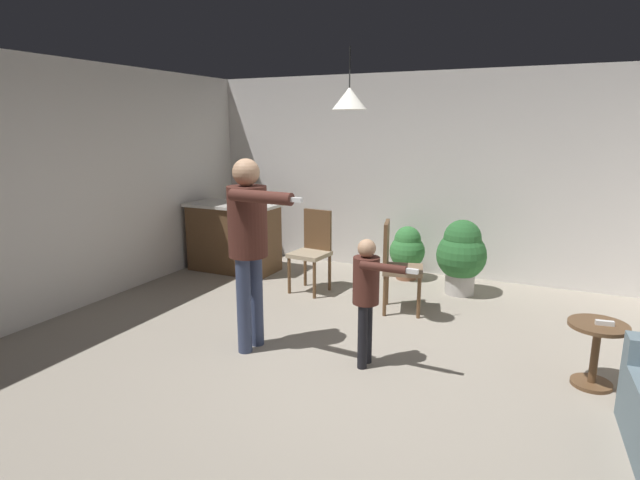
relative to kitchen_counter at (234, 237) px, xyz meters
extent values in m
plane|color=#9E9384|center=(2.45, -2.16, -0.48)|extent=(7.68, 7.68, 0.00)
cube|color=silver|center=(2.45, 1.04, 0.87)|extent=(6.40, 0.10, 2.70)
cube|color=silver|center=(-0.75, -2.16, 0.87)|extent=(0.10, 6.40, 2.70)
cylinder|color=brown|center=(4.68, -2.05, -0.45)|extent=(0.05, 0.05, 0.06)
cube|color=brown|center=(0.00, 0.00, -0.02)|extent=(1.20, 0.60, 0.91)
cube|color=beige|center=(0.00, 0.00, 0.45)|extent=(1.26, 0.66, 0.04)
cylinder|color=brown|center=(4.44, -1.59, 0.03)|extent=(0.44, 0.44, 0.03)
cylinder|color=brown|center=(4.44, -1.59, -0.23)|extent=(0.06, 0.06, 0.49)
cylinder|color=brown|center=(4.44, -1.59, -0.46)|extent=(0.31, 0.31, 0.03)
cylinder|color=#384260|center=(1.63, -2.03, -0.04)|extent=(0.13, 0.13, 0.88)
cylinder|color=#384260|center=(1.62, -2.22, -0.04)|extent=(0.13, 0.13, 0.88)
cylinder|color=#4C261E|center=(1.62, -2.13, 0.71)|extent=(0.35, 0.35, 0.62)
sphere|color=tan|center=(1.62, -2.13, 1.14)|extent=(0.24, 0.24, 0.24)
cylinder|color=#4C261E|center=(1.64, -1.93, 0.68)|extent=(0.10, 0.10, 0.58)
cylinder|color=#4C261E|center=(1.90, -2.35, 0.97)|extent=(0.59, 0.15, 0.10)
cube|color=white|center=(2.22, -2.37, 0.97)|extent=(0.13, 0.05, 0.04)
cylinder|color=black|center=(2.69, -1.95, -0.20)|extent=(0.08, 0.08, 0.56)
cylinder|color=black|center=(2.69, -2.07, -0.20)|extent=(0.08, 0.08, 0.56)
cylinder|color=#4C261E|center=(2.69, -2.01, 0.28)|extent=(0.22, 0.22, 0.40)
sphere|color=tan|center=(2.69, -2.01, 0.55)|extent=(0.15, 0.15, 0.15)
cylinder|color=#4C261E|center=(2.69, -1.88, 0.26)|extent=(0.07, 0.07, 0.37)
cylinder|color=#4C261E|center=(2.88, -2.14, 0.45)|extent=(0.37, 0.07, 0.07)
cube|color=white|center=(3.09, -2.15, 0.45)|extent=(0.13, 0.04, 0.04)
cylinder|color=brown|center=(1.59, -0.27, -0.25)|extent=(0.04, 0.04, 0.45)
cylinder|color=brown|center=(1.24, -0.24, -0.25)|extent=(0.04, 0.04, 0.45)
cylinder|color=brown|center=(1.56, -0.63, -0.25)|extent=(0.04, 0.04, 0.45)
cylinder|color=brown|center=(1.20, -0.59, -0.25)|extent=(0.04, 0.04, 0.45)
cube|color=tan|center=(1.40, -0.43, 0.00)|extent=(0.46, 0.46, 0.05)
cube|color=brown|center=(1.42, -0.25, 0.27)|extent=(0.38, 0.08, 0.50)
cylinder|color=brown|center=(2.40, -0.48, -0.25)|extent=(0.04, 0.04, 0.45)
cylinder|color=brown|center=(2.49, -0.83, -0.25)|extent=(0.04, 0.04, 0.45)
cylinder|color=brown|center=(2.75, -0.39, -0.25)|extent=(0.04, 0.04, 0.45)
cylinder|color=brown|center=(2.84, -0.74, -0.25)|extent=(0.04, 0.04, 0.45)
cube|color=#7F664C|center=(2.62, -0.61, 0.00)|extent=(0.51, 0.51, 0.05)
cube|color=brown|center=(2.43, -0.66, 0.27)|extent=(0.13, 0.38, 0.50)
cylinder|color=#B7B2AD|center=(3.09, 0.28, -0.34)|extent=(0.35, 0.35, 0.27)
sphere|color=#2D6B33|center=(3.09, 0.28, 0.00)|extent=(0.60, 0.60, 0.60)
sphere|color=#2D6B33|center=(3.09, 0.28, 0.21)|extent=(0.45, 0.45, 0.45)
cylinder|color=brown|center=(2.33, 0.60, -0.37)|extent=(0.27, 0.27, 0.21)
sphere|color=#387F3D|center=(2.33, 0.60, -0.10)|extent=(0.47, 0.47, 0.47)
sphere|color=#387F3D|center=(2.33, 0.60, 0.06)|extent=(0.35, 0.35, 0.35)
cube|color=white|center=(4.48, -1.60, 0.06)|extent=(0.13, 0.05, 0.04)
cone|color=silver|center=(2.26, -1.35, 1.77)|extent=(0.32, 0.32, 0.20)
cylinder|color=black|center=(2.26, -1.35, 2.04)|extent=(0.01, 0.01, 0.36)
camera|label=1|loc=(4.05, -5.83, 1.53)|focal=28.64mm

